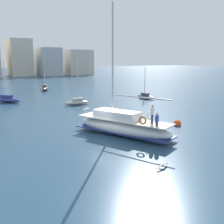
{
  "coord_description": "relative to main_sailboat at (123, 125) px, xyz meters",
  "views": [
    {
      "loc": [
        -11.92,
        -21.24,
        6.81
      ],
      "look_at": [
        1.12,
        0.6,
        1.8
      ],
      "focal_mm": 43.38,
      "sensor_mm": 36.0,
      "label": 1
    }
  ],
  "objects": [
    {
      "name": "moored_catamaran",
      "position": [
        -5.46,
        25.06,
        -0.37
      ],
      "size": [
        3.84,
        4.7,
        6.51
      ],
      "color": "navy",
      "rests_on": "ground"
    },
    {
      "name": "main_sailboat",
      "position": [
        0.0,
        0.0,
        0.0
      ],
      "size": [
        5.98,
        9.77,
        11.62
      ],
      "color": "white",
      "rests_on": "ground"
    },
    {
      "name": "mooring_buoy",
      "position": [
        6.82,
        0.05,
        -0.67
      ],
      "size": [
        0.77,
        0.77,
        0.99
      ],
      "color": "#EA4C19",
      "rests_on": "ground"
    },
    {
      "name": "moored_cutter_right",
      "position": [
        4.79,
        38.62,
        -0.32
      ],
      "size": [
        3.38,
        5.46,
        8.04
      ],
      "color": "#4C4C51",
      "rests_on": "ground"
    },
    {
      "name": "seagull",
      "position": [
        -2.01,
        -7.68,
        -0.71
      ],
      "size": [
        1.25,
        0.53,
        0.18
      ],
      "color": "silver",
      "rests_on": "ground"
    },
    {
      "name": "ground_plane",
      "position": [
        -1.09,
        1.33,
        -0.9
      ],
      "size": [
        400.0,
        400.0,
        0.0
      ],
      "primitive_type": "plane",
      "color": "navy"
    },
    {
      "name": "moored_cutter_left",
      "position": [
        3.03,
        17.29,
        -0.42
      ],
      "size": [
        4.0,
        1.4,
        6.95
      ],
      "color": "#B7B2A8",
      "rests_on": "ground"
    },
    {
      "name": "moored_sloop_near",
      "position": [
        15.75,
        16.9,
        -0.45
      ],
      "size": [
        1.51,
        4.04,
        5.45
      ],
      "color": "#4C4C51",
      "rests_on": "ground"
    }
  ]
}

